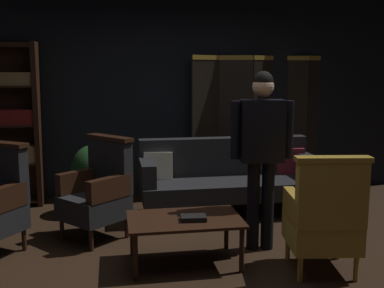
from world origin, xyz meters
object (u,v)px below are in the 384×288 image
at_px(bookshelf, 3,123).
at_px(book_black_cloth, 194,218).
at_px(velvet_couch, 228,175).
at_px(armchair_gilt_accent, 324,218).
at_px(armchair_wing_left, 99,191).
at_px(potted_plant, 93,173).
at_px(folding_screen, 264,122).
at_px(coffee_table, 185,223).
at_px(standing_figure, 262,144).

xyz_separation_m(bookshelf, book_black_cloth, (2.01, -2.27, -0.61)).
relative_size(velvet_couch, armchair_gilt_accent, 2.04).
distance_m(armchair_wing_left, potted_plant, 0.91).
xyz_separation_m(armchair_gilt_accent, book_black_cloth, (-1.06, 0.32, -0.05)).
distance_m(folding_screen, velvet_couch, 1.27).
bearing_deg(bookshelf, coffee_table, -48.49).
bearing_deg(armchair_wing_left, folding_screen, 34.36).
xyz_separation_m(folding_screen, bookshelf, (-3.44, -0.15, 0.06)).
bearing_deg(armchair_wing_left, armchair_gilt_accent, -32.52).
bearing_deg(folding_screen, book_black_cloth, -120.50).
xyz_separation_m(velvet_couch, armchair_wing_left, (-1.52, -0.65, 0.04)).
height_order(standing_figure, book_black_cloth, standing_figure).
bearing_deg(folding_screen, velvet_couch, -129.61).
bearing_deg(armchair_gilt_accent, bookshelf, 139.77).
distance_m(armchair_gilt_accent, armchair_wing_left, 2.24).
relative_size(velvet_couch, coffee_table, 2.12).
xyz_separation_m(armchair_gilt_accent, armchair_wing_left, (-1.89, 1.20, 0.00)).
bearing_deg(book_black_cloth, standing_figure, 23.23).
distance_m(coffee_table, potted_plant, 1.91).
bearing_deg(standing_figure, potted_plant, 137.42).
relative_size(folding_screen, book_black_cloth, 9.79).
height_order(folding_screen, book_black_cloth, folding_screen).
relative_size(bookshelf, coffee_table, 2.05).
xyz_separation_m(velvet_couch, potted_plant, (-1.60, 0.26, 0.02)).
height_order(standing_figure, potted_plant, standing_figure).
xyz_separation_m(bookshelf, armchair_wing_left, (1.18, -1.39, -0.56)).
distance_m(coffee_table, standing_figure, 1.03).
xyz_separation_m(armchair_wing_left, potted_plant, (-0.08, 0.91, -0.01)).
relative_size(folding_screen, potted_plant, 2.61).
bearing_deg(book_black_cloth, coffee_table, 131.91).
bearing_deg(potted_plant, standing_figure, -42.58).
height_order(folding_screen, armchair_wing_left, folding_screen).
relative_size(armchair_wing_left, standing_figure, 0.61).
bearing_deg(potted_plant, folding_screen, 15.23).
height_order(velvet_couch, armchair_gilt_accent, armchair_gilt_accent).
xyz_separation_m(velvet_couch, armchair_gilt_accent, (0.37, -1.85, 0.04)).
xyz_separation_m(coffee_table, armchair_gilt_accent, (1.12, -0.40, 0.12)).
distance_m(velvet_couch, potted_plant, 1.62).
distance_m(standing_figure, book_black_cloth, 0.96).
distance_m(folding_screen, armchair_wing_left, 2.78).
distance_m(armchair_wing_left, standing_figure, 1.72).
distance_m(bookshelf, potted_plant, 1.33).
bearing_deg(coffee_table, armchair_gilt_accent, -19.51).
bearing_deg(bookshelf, armchair_wing_left, -49.67).
distance_m(coffee_table, book_black_cloth, 0.12).
xyz_separation_m(bookshelf, coffee_table, (1.94, -2.20, -0.68)).
xyz_separation_m(bookshelf, armchair_gilt_accent, (3.07, -2.60, -0.56)).
distance_m(bookshelf, armchair_wing_left, 1.91).
distance_m(folding_screen, book_black_cloth, 2.86).
bearing_deg(potted_plant, armchair_gilt_accent, -46.96).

